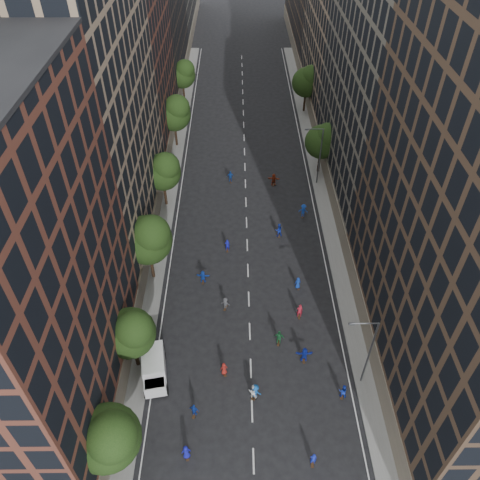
{
  "coord_description": "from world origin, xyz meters",
  "views": [
    {
      "loc": [
        -1.29,
        -12.28,
        40.5
      ],
      "look_at": [
        -0.93,
        30.26,
        2.0
      ],
      "focal_mm": 35.0,
      "sensor_mm": 36.0,
      "label": 1
    }
  ],
  "objects": [
    {
      "name": "skater_7",
      "position": [
        5.42,
        19.94,
        0.94
      ],
      "size": [
        0.69,
        0.46,
        1.87
      ],
      "primitive_type": "imported",
      "rotation": [
        0.0,
        0.0,
        3.16
      ],
      "color": "#AD1C2E",
      "rests_on": "ground"
    },
    {
      "name": "skater_11",
      "position": [
        -5.29,
        25.16,
        0.85
      ],
      "size": [
        1.61,
        0.66,
        1.69
      ],
      "primitive_type": "imported",
      "rotation": [
        0.0,
        0.0,
        3.04
      ],
      "color": "#1742BD",
      "rests_on": "ground"
    },
    {
      "name": "skater_1",
      "position": [
        4.97,
        4.3,
        0.77
      ],
      "size": [
        0.6,
        0.43,
        1.55
      ],
      "primitive_type": "imported",
      "rotation": [
        0.0,
        0.0,
        3.03
      ],
      "color": "#1626B6",
      "rests_on": "ground"
    },
    {
      "name": "tree_right_b",
      "position": [
        11.39,
        67.85,
        5.96
      ],
      "size": [
        5.2,
        5.2,
        8.83
      ],
      "color": "black",
      "rests_on": "ground"
    },
    {
      "name": "streetlamp_far",
      "position": [
        10.37,
        45.0,
        5.17
      ],
      "size": [
        2.64,
        0.22,
        9.06
      ],
      "color": "#595B60",
      "rests_on": "ground"
    },
    {
      "name": "skater_10",
      "position": [
        2.97,
        16.47,
        0.93
      ],
      "size": [
        1.17,
        0.72,
        1.86
      ],
      "primitive_type": "imported",
      "rotation": [
        0.0,
        0.0,
        2.89
      ],
      "color": "#1D6133",
      "rests_on": "ground"
    },
    {
      "name": "skater_14",
      "position": [
        4.08,
        33.24,
        0.96
      ],
      "size": [
        1.04,
        0.87,
        1.93
      ],
      "primitive_type": "imported",
      "rotation": [
        0.0,
        0.0,
        3.3
      ],
      "color": "#142BA7",
      "rests_on": "ground"
    },
    {
      "name": "skater_5",
      "position": [
        5.32,
        14.39,
        0.92
      ],
      "size": [
        1.72,
        0.57,
        1.84
      ],
      "primitive_type": "imported",
      "rotation": [
        0.0,
        0.0,
        3.16
      ],
      "color": "#1326A1",
      "rests_on": "ground"
    },
    {
      "name": "cargo_van",
      "position": [
        -9.32,
        12.71,
        1.35
      ],
      "size": [
        3.03,
        5.1,
        2.56
      ],
      "rotation": [
        0.0,
        0.0,
        0.17
      ],
      "color": "white",
      "rests_on": "ground"
    },
    {
      "name": "skater_3",
      "position": [
        0.32,
        10.43,
        0.9
      ],
      "size": [
        1.33,
        1.06,
        1.79
      ],
      "primitive_type": "imported",
      "rotation": [
        0.0,
        0.0,
        2.75
      ],
      "color": "#134A9A",
      "rests_on": "ground"
    },
    {
      "name": "skater_2",
      "position": [
        8.5,
        10.46,
        0.83
      ],
      "size": [
        0.93,
        0.81,
        1.65
      ],
      "primitive_type": "imported",
      "rotation": [
        0.0,
        0.0,
        2.88
      ],
      "color": "#1733BD",
      "rests_on": "ground"
    },
    {
      "name": "skater_9",
      "position": [
        -2.62,
        21.19,
        0.77
      ],
      "size": [
        1.12,
        0.83,
        1.54
      ],
      "primitive_type": "imported",
      "rotation": [
        0.0,
        0.0,
        2.86
      ],
      "color": "#424347",
      "rests_on": "ground"
    },
    {
      "name": "tree_left_3",
      "position": [
        -11.02,
        39.85,
        5.82
      ],
      "size": [
        5.0,
        5.0,
        8.58
      ],
      "color": "black",
      "rests_on": "ground"
    },
    {
      "name": "skater_0",
      "position": [
        -5.67,
        4.93,
        0.83
      ],
      "size": [
        0.91,
        0.7,
        1.66
      ],
      "primitive_type": "imported",
      "rotation": [
        0.0,
        0.0,
        3.37
      ],
      "color": "#1316A1",
      "rests_on": "ground"
    },
    {
      "name": "tree_left_1",
      "position": [
        -11.02,
        13.86,
        5.55
      ],
      "size": [
        4.8,
        4.8,
        8.21
      ],
      "color": "black",
      "rests_on": "ground"
    },
    {
      "name": "skater_15",
      "position": [
        7.7,
        37.23,
        0.96
      ],
      "size": [
        1.36,
        0.95,
        1.93
      ],
      "primitive_type": "imported",
      "rotation": [
        0.0,
        0.0,
        2.94
      ],
      "color": "#1640B5",
      "rests_on": "ground"
    },
    {
      "name": "skater_4",
      "position": [
        -5.24,
        8.68,
        0.81
      ],
      "size": [
        1.02,
        0.71,
        1.61
      ],
      "primitive_type": "imported",
      "rotation": [
        0.0,
        0.0,
        2.77
      ],
      "color": "#13349E",
      "rests_on": "ground"
    },
    {
      "name": "skater_6",
      "position": [
        -2.63,
        12.96,
        0.76
      ],
      "size": [
        0.86,
        0.69,
        1.53
      ],
      "primitive_type": "imported",
      "rotation": [
        0.0,
        0.0,
        3.44
      ],
      "color": "maroon",
      "rests_on": "ground"
    },
    {
      "name": "skater_12",
      "position": [
        5.67,
        24.16,
        0.76
      ],
      "size": [
        0.85,
        0.68,
        1.52
      ],
      "primitive_type": "imported",
      "rotation": [
        0.0,
        0.0,
        3.44
      ],
      "color": "#1336A1",
      "rests_on": "ground"
    },
    {
      "name": "skater_13",
      "position": [
        -2.52,
        30.54,
        0.85
      ],
      "size": [
        0.63,
        0.42,
        1.7
      ],
      "primitive_type": "imported",
      "rotation": [
        0.0,
        0.0,
        3.13
      ],
      "color": "#1519AF",
      "rests_on": "ground"
    },
    {
      "name": "tree_left_5",
      "position": [
        -11.02,
        71.86,
        5.68
      ],
      "size": [
        4.8,
        4.8,
        8.33
      ],
      "color": "black",
      "rests_on": "ground"
    },
    {
      "name": "bldg_left_b",
      "position": [
        -19.0,
        35.0,
        17.0
      ],
      "size": [
        14.0,
        26.0,
        34.0
      ],
      "primitive_type": "cube",
      "color": "#8C745B",
      "rests_on": "ground"
    },
    {
      "name": "tree_left_0",
      "position": [
        -11.01,
        3.85,
        5.96
      ],
      "size": [
        5.2,
        5.2,
        8.83
      ],
      "color": "black",
      "rests_on": "ground"
    },
    {
      "name": "sidewalk_left",
      "position": [
        -12.0,
        47.5,
        0.07
      ],
      "size": [
        4.0,
        105.0,
        0.15
      ],
      "primitive_type": "cube",
      "color": "slate",
      "rests_on": "ground"
    },
    {
      "name": "skater_16",
      "position": [
        -2.23,
        45.49,
        0.89
      ],
      "size": [
        1.06,
        0.48,
        1.79
      ],
      "primitive_type": "imported",
      "rotation": [
        0.0,
        0.0,
        3.18
      ],
      "color": "#133FA1",
      "rests_on": "ground"
    },
    {
      "name": "bldg_left_c",
      "position": [
        -19.0,
        58.0,
        14.0
      ],
      "size": [
        14.0,
        20.0,
        28.0
      ],
      "primitive_type": "cube",
      "color": "brown",
      "rests_on": "ground"
    },
    {
      "name": "tree_left_2",
      "position": [
        -10.99,
        25.83,
        6.36
      ],
      "size": [
        5.6,
        5.6,
        9.45
      ],
      "color": "black",
      "rests_on": "ground"
    },
    {
      "name": "ground",
      "position": [
        0.0,
        40.0,
        0.0
      ],
      "size": [
        240.0,
        240.0,
        0.0
      ],
      "primitive_type": "plane",
      "color": "black",
      "rests_on": "ground"
    },
    {
      "name": "bldg_right_b",
      "position": [
        19.0,
        44.0,
        16.5
      ],
      "size": [
        14.0,
        28.0,
        33.0
      ],
      "primitive_type": "cube",
      "color": "#5C574C",
      "rests_on": "ground"
    },
    {
      "name": "sidewalk_right",
      "position": [
        12.0,
        47.5,
        0.07
      ],
      "size": [
        4.0,
        105.0,
        0.15
      ],
      "primitive_type": "cube",
      "color": "slate",
      "rests_on": "ground"
    },
    {
      "name": "tree_left_4",
      "position": [
        -11.0,
        55.84,
        6.1
      ],
      "size": [
        5.4,
        5.4,
        9.08
      ],
      "color": "black",
      "rests_on": "ground"
    },
    {
      "name": "bldg_right_c",
      "position": [
        19.0,
        71.0,
        17.5
      ],
      "size": [
        14.0,
        26.0,
        35.0
      ],
      "primitive_type": "cube",
      "color": "#8C745B",
      "rests_on": "ground"
    },
    {
      "name": "tree_right_a",
      "position": [
        11.38,
        47.85,
        5.63
      ],
      "size": [
        5.0,
        5.0,
        8.39
      ],
      "color": "black",
      "rests_on": "ground"
    },
    {
      "name": "skater_17",
      "position": [
        4.15,
        44.57,
        0.94
      ],
      "size": [
        1.81,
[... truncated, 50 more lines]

